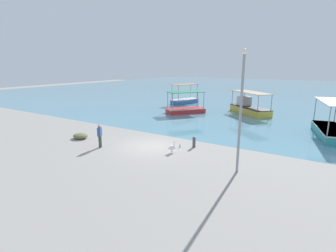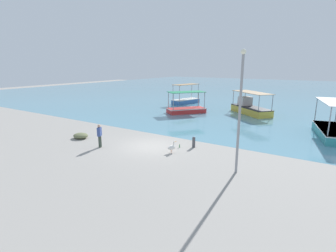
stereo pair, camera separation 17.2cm
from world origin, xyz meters
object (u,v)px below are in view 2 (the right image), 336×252
object	(u,v)px
fishing_boat_far_right	(250,108)
pelican	(172,147)
mooring_bollard	(194,142)
net_pile	(81,136)
fishing_boat_center	(186,109)
glass_bottle	(180,146)
fishing_boat_far_left	(186,100)
lamp_post	(240,107)
fisherman_standing	(100,135)
fishing_boat_near_right	(331,130)

from	to	relation	value
fishing_boat_far_right	pelican	xyz separation A→B (m)	(-0.26, -17.35, -0.31)
mooring_bollard	net_pile	size ratio (longest dim) A/B	0.63
fishing_boat_center	glass_bottle	size ratio (longest dim) A/B	18.02
fishing_boat_far_left	glass_bottle	bearing A→B (deg)	-61.86
lamp_post	fisherman_standing	size ratio (longest dim) A/B	3.92
fishing_boat_far_left	fisherman_standing	size ratio (longest dim) A/B	2.87
fisherman_standing	glass_bottle	bearing A→B (deg)	32.29
fisherman_standing	net_pile	world-z (taller)	fisherman_standing
lamp_post	fisherman_standing	xyz separation A→B (m)	(-9.77, -0.96, -2.78)
pelican	glass_bottle	xyz separation A→B (m)	(-0.13, 1.26, -0.27)
fishing_boat_far_right	fisherman_standing	xyz separation A→B (m)	(-5.26, -19.17, 0.22)
fishing_boat_far_right	fishing_boat_far_left	xyz separation A→B (m)	(-10.64, 3.08, -0.15)
lamp_post	net_pile	bearing A→B (deg)	-179.20
fishing_boat_near_right	pelican	world-z (taller)	fishing_boat_near_right
fishing_boat_far_left	net_pile	world-z (taller)	fishing_boat_far_left
pelican	glass_bottle	bearing A→B (deg)	95.71
fishing_boat_far_left	mooring_bollard	distance (m)	21.62
mooring_bollard	glass_bottle	world-z (taller)	mooring_bollard
fishing_boat_far_right	mooring_bollard	world-z (taller)	fishing_boat_far_right
lamp_post	fisherman_standing	world-z (taller)	lamp_post
fishing_boat_center	fisherman_standing	bearing A→B (deg)	-84.59
fishing_boat_near_right	lamp_post	size ratio (longest dim) A/B	0.97
glass_bottle	fishing_boat_far_left	bearing A→B (deg)	118.14
fishing_boat_far_left	glass_bottle	distance (m)	21.74
lamp_post	fisherman_standing	bearing A→B (deg)	-174.38
pelican	mooring_bollard	distance (m)	1.99
mooring_bollard	fisherman_standing	xyz separation A→B (m)	(-5.70, -3.68, 0.48)
fishing_boat_far_right	lamp_post	bearing A→B (deg)	-76.08
pelican	net_pile	size ratio (longest dim) A/B	0.63
net_pile	glass_bottle	size ratio (longest dim) A/B	4.67
fishing_boat_center	net_pile	bearing A→B (deg)	-96.46
fishing_boat_far_left	mooring_bollard	world-z (taller)	fishing_boat_far_left
fishing_boat_far_left	net_pile	xyz separation A→B (m)	(2.27, -21.47, -0.33)
glass_bottle	fisherman_standing	bearing A→B (deg)	-147.71
glass_bottle	fishing_boat_center	bearing A→B (deg)	117.21
fishing_boat_near_right	mooring_bollard	world-z (taller)	fishing_boat_near_right
net_pile	fisherman_standing	bearing A→B (deg)	-14.11
fishing_boat_center	fishing_boat_far_right	bearing A→B (deg)	29.35
fishing_boat_far_right	mooring_bollard	size ratio (longest dim) A/B	7.37
fishing_boat_center	fisherman_standing	distance (m)	15.47
fishing_boat_near_right	mooring_bollard	size ratio (longest dim) A/B	8.09
fishing_boat_center	mooring_bollard	xyz separation A→B (m)	(7.15, -11.71, -0.07)
fishing_boat_far_left	glass_bottle	xyz separation A→B (m)	(10.25, -19.17, -0.43)
fisherman_standing	fishing_boat_center	bearing A→B (deg)	95.41
fishing_boat_center	glass_bottle	xyz separation A→B (m)	(6.33, -12.31, -0.39)
fishing_boat_far_left	net_pile	size ratio (longest dim) A/B	3.85
fishing_boat_near_right	net_pile	bearing A→B (deg)	-145.85
fishing_boat_far_right	glass_bottle	world-z (taller)	fishing_boat_far_right
mooring_bollard	fisherman_standing	size ratio (longest dim) A/B	0.47
fishing_boat_far_left	mooring_bollard	xyz separation A→B (m)	(11.08, -18.56, -0.12)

